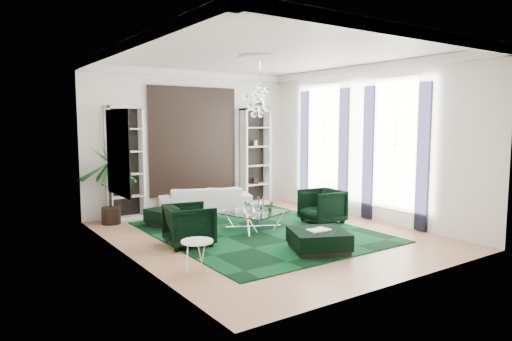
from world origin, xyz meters
TOP-DOWN VIEW (x-y plane):
  - floor at (0.00, 0.00)m, footprint 6.00×7.00m
  - ceiling at (0.00, 0.00)m, footprint 6.00×7.00m
  - wall_back at (0.00, 3.51)m, footprint 6.00×0.02m
  - wall_front at (0.00, -3.51)m, footprint 6.00×0.02m
  - wall_left at (-3.01, 0.00)m, footprint 0.02×7.00m
  - wall_right at (3.01, 0.00)m, footprint 0.02×7.00m
  - crown_molding at (0.00, 0.00)m, footprint 6.00×7.00m
  - ceiling_medallion at (0.00, 0.30)m, footprint 0.90×0.90m
  - tapestry at (0.00, 3.46)m, footprint 2.50×0.06m
  - shelving_left at (-1.95, 3.31)m, footprint 0.90×0.38m
  - shelving_right at (1.95, 3.31)m, footprint 0.90×0.38m
  - painting at (-2.97, 0.60)m, footprint 0.04×1.30m
  - window_near at (2.99, -0.90)m, footprint 0.03×1.10m
  - curtain_near_a at (2.96, -1.68)m, footprint 0.07×0.30m
  - curtain_near_b at (2.96, -0.12)m, footprint 0.07×0.30m
  - window_far at (2.99, 1.50)m, footprint 0.03×1.10m
  - curtain_far_a at (2.96, 0.72)m, footprint 0.07×0.30m
  - curtain_far_b at (2.96, 2.28)m, footprint 0.07×0.30m
  - rug at (0.00, 0.30)m, footprint 4.20×5.00m
  - sofa at (0.00, 2.85)m, footprint 2.57×1.68m
  - armchair_left at (-1.75, 0.20)m, footprint 1.03×1.01m
  - armchair_right at (1.75, 0.20)m, footprint 0.98×0.95m
  - coffee_table at (0.00, 0.55)m, footprint 1.53×1.53m
  - ottoman_side at (-1.35, 2.00)m, footprint 1.09×1.09m
  - ottoman_front at (0.05, -1.55)m, footprint 1.32×1.32m
  - book at (0.05, -1.55)m, footprint 0.42×0.28m
  - side_table at (-2.35, -1.30)m, footprint 0.69×0.69m
  - palm at (-2.45, 2.95)m, footprint 1.90×1.90m
  - chandelier at (0.00, 0.30)m, footprint 0.90×0.90m
  - table_plant at (0.30, 0.30)m, footprint 0.15×0.13m

SIDE VIEW (x-z plane):
  - floor at x=0.00m, z-range -0.02..0.00m
  - rug at x=0.00m, z-range 0.00..0.02m
  - ottoman_side at x=-1.35m, z-range 0.00..0.40m
  - ottoman_front at x=0.05m, z-range 0.00..0.40m
  - coffee_table at x=0.00m, z-range 0.00..0.41m
  - side_table at x=-2.35m, z-range 0.00..0.50m
  - sofa at x=0.00m, z-range 0.00..0.70m
  - armchair_left at x=-1.75m, z-range 0.00..0.81m
  - armchair_right at x=1.75m, z-range 0.00..0.81m
  - book at x=0.05m, z-range 0.40..0.43m
  - table_plant at x=0.30m, z-range 0.41..0.65m
  - palm at x=-2.45m, z-range 0.00..2.40m
  - shelving_left at x=-1.95m, z-range 0.00..2.80m
  - shelving_right at x=1.95m, z-range 0.00..2.80m
  - curtain_near_a at x=2.96m, z-range 0.02..3.27m
  - curtain_near_b at x=2.96m, z-range 0.02..3.27m
  - curtain_far_a at x=2.96m, z-range 0.02..3.27m
  - curtain_far_b at x=2.96m, z-range 0.02..3.27m
  - painting at x=-2.97m, z-range 1.05..2.65m
  - wall_back at x=0.00m, z-range 0.00..3.80m
  - wall_front at x=0.00m, z-range 0.00..3.80m
  - wall_left at x=-3.01m, z-range 0.00..3.80m
  - wall_right at x=3.01m, z-range 0.00..3.80m
  - tapestry at x=0.00m, z-range 0.50..3.30m
  - window_near at x=2.99m, z-range 0.45..3.35m
  - window_far at x=2.99m, z-range 0.45..3.35m
  - chandelier at x=0.00m, z-range 2.49..3.21m
  - crown_molding at x=0.00m, z-range 3.61..3.79m
  - ceiling_medallion at x=0.00m, z-range 3.75..3.79m
  - ceiling at x=0.00m, z-range 3.80..3.82m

